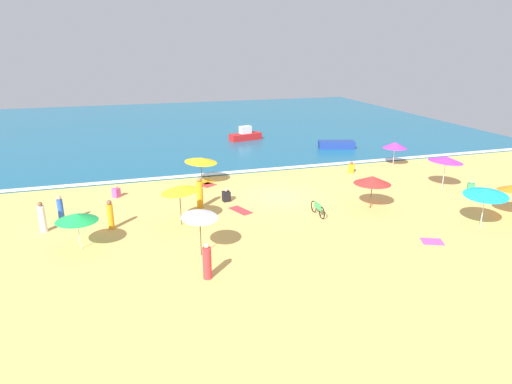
{
  "coord_description": "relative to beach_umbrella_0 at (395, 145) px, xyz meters",
  "views": [
    {
      "loc": [
        -9.27,
        -25.55,
        9.52
      ],
      "look_at": [
        -1.82,
        -0.8,
        0.8
      ],
      "focal_mm": 30.91,
      "sensor_mm": 36.0,
      "label": 1
    }
  ],
  "objects": [
    {
      "name": "small_boat_1",
      "position": [
        -1.68,
        6.87,
        -1.31
      ],
      "size": [
        3.55,
        2.07,
        0.69
      ],
      "color": "navy",
      "rests_on": "ocean_water"
    },
    {
      "name": "small_boat_0",
      "position": [
        -8.94,
        13.04,
        -1.18
      ],
      "size": [
        3.49,
        1.92,
        1.44
      ],
      "color": "red",
      "rests_on": "ocean_water"
    },
    {
      "name": "beach_umbrella_0",
      "position": [
        0.0,
        0.0,
        0.0
      ],
      "size": [
        2.5,
        2.49,
        2.0
      ],
      "color": "silver",
      "rests_on": "ground_plane"
    },
    {
      "name": "beachgoer_2",
      "position": [
        -21.95,
        -6.84,
        -0.96
      ],
      "size": [
        0.45,
        0.45,
        1.65
      ],
      "color": "orange",
      "rests_on": "ground_plane"
    },
    {
      "name": "beach_towel_2",
      "position": [
        -14.55,
        -6.19,
        -1.75
      ],
      "size": [
        1.28,
        1.78,
        0.01
      ],
      "color": "red",
      "rests_on": "ground_plane"
    },
    {
      "name": "wave_breaker_foam",
      "position": [
        -11.53,
        1.71,
        -1.65
      ],
      "size": [
        57.0,
        0.7,
        0.01
      ],
      "primitive_type": "cube",
      "color": "white",
      "rests_on": "ocean_water"
    },
    {
      "name": "beach_umbrella_5",
      "position": [
        -2.71,
        -12.48,
        0.3
      ],
      "size": [
        3.22,
        3.22,
        2.34
      ],
      "color": "silver",
      "rests_on": "ground_plane"
    },
    {
      "name": "beach_towel_0",
      "position": [
        -15.43,
        0.13,
        -1.75
      ],
      "size": [
        1.07,
        1.32,
        0.01
      ],
      "color": "orange",
      "rests_on": "ground_plane"
    },
    {
      "name": "beachgoer_1",
      "position": [
        -17.97,
        -13.57,
        -0.99
      ],
      "size": [
        0.46,
        0.46,
        1.64
      ],
      "color": "red",
      "rests_on": "ground_plane"
    },
    {
      "name": "parked_bicycle",
      "position": [
        -10.42,
        -8.18,
        -1.37
      ],
      "size": [
        0.1,
        1.82,
        0.76
      ],
      "color": "black",
      "rests_on": "ground_plane"
    },
    {
      "name": "beach_umbrella_1",
      "position": [
        -18.25,
        -7.36,
        0.35
      ],
      "size": [
        2.42,
        2.4,
        2.38
      ],
      "color": "#4C3823",
      "rests_on": "ground_plane"
    },
    {
      "name": "beachgoer_6",
      "position": [
        1.31,
        -7.22,
        -1.43
      ],
      "size": [
        0.62,
        0.62,
        0.79
      ],
      "color": "green",
      "rests_on": "ground_plane"
    },
    {
      "name": "ocean_water",
      "position": [
        -11.53,
        23.41,
        -1.7
      ],
      "size": [
        60.0,
        44.0,
        0.1
      ],
      "primitive_type": "cube",
      "color": "#196084",
      "rests_on": "ground_plane"
    },
    {
      "name": "beach_umbrella_2",
      "position": [
        -6.87,
        -8.06,
        0.04
      ],
      "size": [
        3.13,
        3.13,
        2.05
      ],
      "color": "#4C3823",
      "rests_on": "ground_plane"
    },
    {
      "name": "beach_umbrella_4",
      "position": [
        -0.13,
        -6.15,
        0.36
      ],
      "size": [
        2.58,
        2.56,
        2.38
      ],
      "color": "silver",
      "rests_on": "ground_plane"
    },
    {
      "name": "beachgoer_8",
      "position": [
        -21.69,
        -1.48,
        -1.42
      ],
      "size": [
        0.58,
        0.58,
        0.8
      ],
      "color": "#D84CA5",
      "rests_on": "ground_plane"
    },
    {
      "name": "beach_towel_3",
      "position": [
        -15.51,
        -0.65,
        -1.75
      ],
      "size": [
        1.38,
        1.36,
        0.01
      ],
      "color": "red",
      "rests_on": "ground_plane"
    },
    {
      "name": "beach_umbrella_8",
      "position": [
        -17.85,
        -11.35,
        0.34
      ],
      "size": [
        2.16,
        2.18,
        2.35
      ],
      "color": "#4C3823",
      "rests_on": "ground_plane"
    },
    {
      "name": "beachgoer_3",
      "position": [
        -24.6,
        -5.22,
        -0.95
      ],
      "size": [
        0.4,
        0.4,
        1.66
      ],
      "color": "blue",
      "rests_on": "ground_plane"
    },
    {
      "name": "beachgoer_7",
      "position": [
        -25.4,
        -6.19,
        -0.97
      ],
      "size": [
        0.44,
        0.44,
        1.68
      ],
      "color": "white",
      "rests_on": "ground_plane"
    },
    {
      "name": "beachgoer_0",
      "position": [
        -14.99,
        -4.3,
        -1.39
      ],
      "size": [
        0.51,
        0.51,
        0.88
      ],
      "color": "black",
      "rests_on": "ground_plane"
    },
    {
      "name": "beachgoer_5",
      "position": [
        -16.79,
        -5.02,
        -0.84
      ],
      "size": [
        0.51,
        0.51,
        1.94
      ],
      "color": "orange",
      "rests_on": "ground_plane"
    },
    {
      "name": "beachgoer_4",
      "position": [
        -4.18,
        -0.66,
        -1.38
      ],
      "size": [
        0.6,
        0.6,
        0.88
      ],
      "color": "orange",
      "rests_on": "ground_plane"
    },
    {
      "name": "beach_towel_1",
      "position": [
        -6.37,
        -13.24,
        -1.75
      ],
      "size": [
        1.29,
        1.18,
        0.01
      ],
      "color": "#D84CA5",
      "rests_on": "ground_plane"
    },
    {
      "name": "beach_umbrella_3",
      "position": [
        -15.85,
        -0.28,
        0.02
      ],
      "size": [
        3.11,
        3.1,
        2.03
      ],
      "color": "#4C3823",
      "rests_on": "ground_plane"
    },
    {
      "name": "beach_umbrella_6",
      "position": [
        -23.37,
        -9.01,
        -0.07
      ],
      "size": [
        2.24,
        2.23,
        1.91
      ],
      "color": "silver",
      "rests_on": "ground_plane"
    },
    {
      "name": "ground_plane",
      "position": [
        -11.53,
        -4.59,
        -1.75
      ],
      "size": [
        60.0,
        60.0,
        0.0
      ],
      "primitive_type": "plane",
      "color": "#EDBC60"
    }
  ]
}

